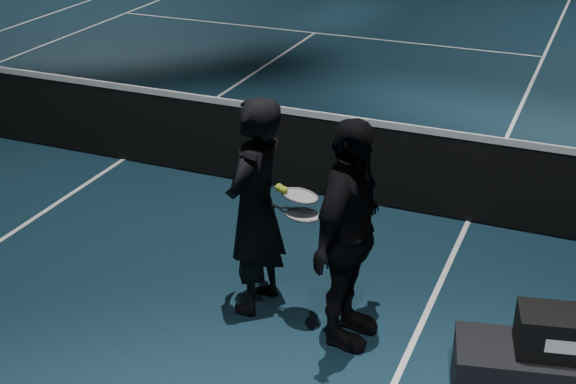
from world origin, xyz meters
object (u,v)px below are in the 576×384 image
(player_a, at_px, (255,207))
(racket_upper, at_px, (300,196))
(player_bench, at_px, (567,380))
(tennis_balls, at_px, (282,187))
(racket_bag, at_px, (576,334))
(racket_lower, at_px, (303,215))
(player_b, at_px, (348,235))

(player_a, xyz_separation_m, racket_upper, (0.40, -0.03, 0.19))
(player_bench, xyz_separation_m, tennis_balls, (-2.26, 0.30, 0.93))
(racket_bag, bearing_deg, racket_lower, 159.90)
(player_bench, xyz_separation_m, racket_bag, (0.00, 0.00, 0.39))
(racket_lower, bearing_deg, player_a, 180.00)
(player_bench, relative_size, tennis_balls, 12.85)
(racket_bag, xyz_separation_m, racket_lower, (-2.07, 0.26, 0.36))
(player_a, height_order, racket_lower, player_a)
(racket_bag, relative_size, player_b, 0.42)
(player_a, height_order, racket_upper, player_a)
(player_b, xyz_separation_m, tennis_balls, (-0.58, 0.12, 0.25))
(racket_bag, distance_m, tennis_balls, 2.35)
(racket_lower, bearing_deg, racket_upper, 141.34)
(racket_bag, relative_size, racket_upper, 1.13)
(player_b, height_order, tennis_balls, player_b)
(racket_upper, bearing_deg, player_a, -178.29)
(player_bench, distance_m, tennis_balls, 2.47)
(player_a, bearing_deg, racket_upper, 89.78)
(racket_upper, relative_size, tennis_balls, 5.67)
(player_a, distance_m, racket_lower, 0.45)
(racket_bag, bearing_deg, player_b, 160.72)
(racket_bag, relative_size, racket_lower, 1.13)
(player_a, relative_size, racket_upper, 2.70)
(player_b, height_order, racket_lower, player_b)
(racket_upper, bearing_deg, player_b, -9.08)
(player_a, bearing_deg, tennis_balls, 85.19)
(racket_lower, bearing_deg, player_bench, 3.48)
(player_a, bearing_deg, racket_bag, 86.93)
(player_b, bearing_deg, tennis_balls, 82.15)
(racket_bag, height_order, player_a, player_a)
(racket_bag, bearing_deg, player_a, 159.28)
(tennis_balls, bearing_deg, player_bench, -7.63)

